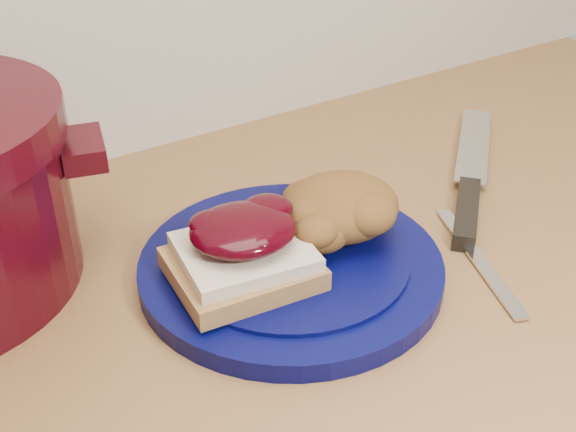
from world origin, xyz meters
TOP-DOWN VIEW (x-y plane):
  - plate at (0.03, 1.49)m, footprint 0.33×0.33m
  - sandwich at (-0.02, 1.49)m, footprint 0.13×0.11m
  - stuffing_mound at (0.09, 1.50)m, footprint 0.13×0.12m
  - chef_knife at (0.26, 1.50)m, footprint 0.26×0.23m
  - butter_knife at (0.19, 1.41)m, footprint 0.08×0.17m

SIDE VIEW (x-z plane):
  - butter_knife at x=0.19m, z-range 0.90..0.91m
  - plate at x=0.03m, z-range 0.90..0.92m
  - chef_knife at x=0.26m, z-range 0.90..0.92m
  - sandwich at x=-0.02m, z-range 0.92..0.98m
  - stuffing_mound at x=0.09m, z-range 0.92..0.98m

